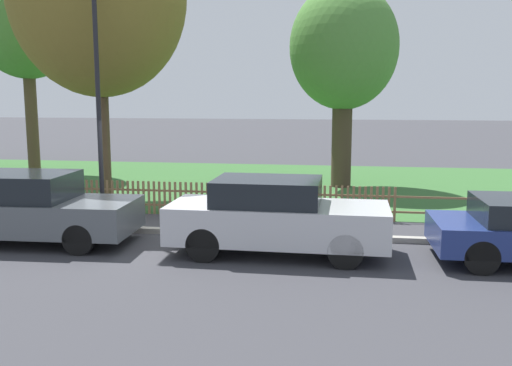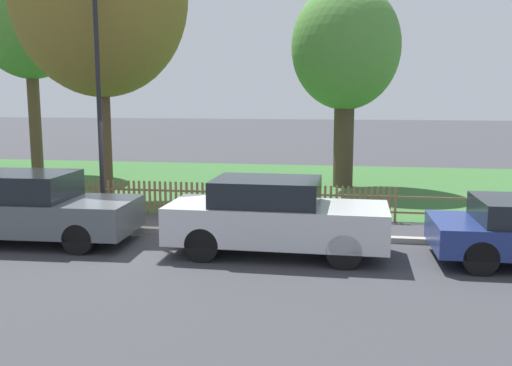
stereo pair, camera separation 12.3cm
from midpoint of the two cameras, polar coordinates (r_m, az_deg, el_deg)
ground_plane at (r=13.09m, az=-10.71°, el=-4.99°), size 120.00×120.00×0.00m
kerb_stone at (r=13.17m, az=-10.57°, el=-4.64°), size 40.00×0.20×0.12m
grass_strip at (r=20.24m, az=-3.42°, el=0.05°), size 40.00×10.96×0.01m
park_fence at (r=14.96m, az=-8.01°, el=-1.50°), size 40.00×0.05×0.86m
parked_car_black_saloon at (r=12.87m, az=-21.38°, el=-2.31°), size 4.36×1.89×1.48m
parked_car_navy_estate at (r=11.08m, az=2.21°, el=-3.34°), size 4.25×1.72×1.49m
covered_motorcycle at (r=13.23m, az=0.93°, el=-1.95°), size 1.94×0.90×0.99m
tree_behind_motorcycle at (r=23.85m, az=-21.62°, el=15.14°), size 4.05×4.05×8.33m
tree_far_left at (r=19.35m, az=9.15°, el=13.06°), size 3.56×3.56×6.68m
street_lamp at (r=13.87m, az=-15.52°, el=11.97°), size 0.20×0.79×6.34m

